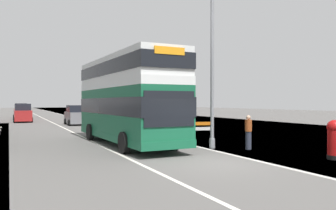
{
  "coord_description": "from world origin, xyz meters",
  "views": [
    {
      "loc": [
        -7.12,
        -11.07,
        2.36
      ],
      "look_at": [
        0.36,
        4.99,
        2.2
      ],
      "focal_mm": 36.65,
      "sensor_mm": 36.0,
      "label": 1
    }
  ],
  "objects_px": {
    "car_far_side": "(21,111)",
    "car_oncoming_near": "(76,116)",
    "red_pillar_postbox": "(334,138)",
    "car_receding_far": "(21,112)",
    "pedestrian_at_kerb": "(248,132)",
    "roadworks_barrier": "(198,129)",
    "double_decker_bus": "(126,98)",
    "car_receding_mid": "(23,113)",
    "lamppost_foreground": "(212,72)"
  },
  "relations": [
    {
      "from": "car_oncoming_near",
      "to": "car_receding_mid",
      "type": "bearing_deg",
      "value": 122.73
    },
    {
      "from": "car_far_side",
      "to": "pedestrian_at_kerb",
      "type": "bearing_deg",
      "value": -78.03
    },
    {
      "from": "double_decker_bus",
      "to": "car_far_side",
      "type": "distance_m",
      "value": 38.44
    },
    {
      "from": "red_pillar_postbox",
      "to": "pedestrian_at_kerb",
      "type": "relative_size",
      "value": 0.95
    },
    {
      "from": "double_decker_bus",
      "to": "car_oncoming_near",
      "type": "bearing_deg",
      "value": 88.77
    },
    {
      "from": "pedestrian_at_kerb",
      "to": "car_oncoming_near",
      "type": "bearing_deg",
      "value": 101.3
    },
    {
      "from": "car_far_side",
      "to": "pedestrian_at_kerb",
      "type": "relative_size",
      "value": 2.37
    },
    {
      "from": "roadworks_barrier",
      "to": "car_receding_mid",
      "type": "height_order",
      "value": "car_receding_mid"
    },
    {
      "from": "car_oncoming_near",
      "to": "pedestrian_at_kerb",
      "type": "distance_m",
      "value": 22.76
    },
    {
      "from": "lamppost_foreground",
      "to": "red_pillar_postbox",
      "type": "height_order",
      "value": "lamppost_foreground"
    },
    {
      "from": "pedestrian_at_kerb",
      "to": "car_receding_far",
      "type": "bearing_deg",
      "value": 104.22
    },
    {
      "from": "car_receding_far",
      "to": "car_far_side",
      "type": "height_order",
      "value": "car_far_side"
    },
    {
      "from": "car_oncoming_near",
      "to": "car_receding_mid",
      "type": "distance_m",
      "value": 8.95
    },
    {
      "from": "car_oncoming_near",
      "to": "car_receding_mid",
      "type": "xyz_separation_m",
      "value": [
        -4.84,
        7.53,
        0.05
      ]
    },
    {
      "from": "roadworks_barrier",
      "to": "car_oncoming_near",
      "type": "bearing_deg",
      "value": 103.66
    },
    {
      "from": "red_pillar_postbox",
      "to": "car_receding_far",
      "type": "bearing_deg",
      "value": 104.65
    },
    {
      "from": "car_far_side",
      "to": "lamppost_foreground",
      "type": "bearing_deg",
      "value": -79.58
    },
    {
      "from": "double_decker_bus",
      "to": "car_receding_mid",
      "type": "relative_size",
      "value": 2.38
    },
    {
      "from": "red_pillar_postbox",
      "to": "car_oncoming_near",
      "type": "distance_m",
      "value": 26.82
    },
    {
      "from": "car_oncoming_near",
      "to": "car_receding_far",
      "type": "height_order",
      "value": "car_receding_far"
    },
    {
      "from": "car_receding_far",
      "to": "red_pillar_postbox",
      "type": "bearing_deg",
      "value": -75.35
    },
    {
      "from": "double_decker_bus",
      "to": "pedestrian_at_kerb",
      "type": "relative_size",
      "value": 6.36
    },
    {
      "from": "red_pillar_postbox",
      "to": "car_receding_mid",
      "type": "relative_size",
      "value": 0.36
    },
    {
      "from": "car_receding_far",
      "to": "double_decker_bus",
      "type": "bearing_deg",
      "value": -82.14
    },
    {
      "from": "pedestrian_at_kerb",
      "to": "roadworks_barrier",
      "type": "bearing_deg",
      "value": 92.07
    },
    {
      "from": "double_decker_bus",
      "to": "lamppost_foreground",
      "type": "distance_m",
      "value": 5.07
    },
    {
      "from": "red_pillar_postbox",
      "to": "car_oncoming_near",
      "type": "height_order",
      "value": "car_oncoming_near"
    },
    {
      "from": "roadworks_barrier",
      "to": "car_receding_far",
      "type": "relative_size",
      "value": 0.46
    },
    {
      "from": "car_oncoming_near",
      "to": "car_receding_far",
      "type": "relative_size",
      "value": 0.98
    },
    {
      "from": "roadworks_barrier",
      "to": "car_far_side",
      "type": "distance_m",
      "value": 39.15
    },
    {
      "from": "double_decker_bus",
      "to": "car_oncoming_near",
      "type": "height_order",
      "value": "double_decker_bus"
    },
    {
      "from": "car_receding_mid",
      "to": "pedestrian_at_kerb",
      "type": "distance_m",
      "value": 31.26
    },
    {
      "from": "lamppost_foreground",
      "to": "car_far_side",
      "type": "relative_size",
      "value": 2.05
    },
    {
      "from": "car_far_side",
      "to": "car_oncoming_near",
      "type": "bearing_deg",
      "value": -77.29
    },
    {
      "from": "roadworks_barrier",
      "to": "car_receding_mid",
      "type": "relative_size",
      "value": 0.43
    },
    {
      "from": "car_receding_mid",
      "to": "car_far_side",
      "type": "height_order",
      "value": "car_far_side"
    },
    {
      "from": "car_far_side",
      "to": "roadworks_barrier",
      "type": "bearing_deg",
      "value": -76.85
    },
    {
      "from": "lamppost_foreground",
      "to": "roadworks_barrier",
      "type": "height_order",
      "value": "lamppost_foreground"
    },
    {
      "from": "car_far_side",
      "to": "car_receding_far",
      "type": "bearing_deg",
      "value": -91.45
    },
    {
      "from": "car_oncoming_near",
      "to": "car_far_side",
      "type": "xyz_separation_m",
      "value": [
        -4.61,
        20.46,
        0.06
      ]
    },
    {
      "from": "car_receding_mid",
      "to": "pedestrian_at_kerb",
      "type": "bearing_deg",
      "value": -72.69
    },
    {
      "from": "car_oncoming_near",
      "to": "car_far_side",
      "type": "distance_m",
      "value": 20.98
    },
    {
      "from": "car_receding_far",
      "to": "pedestrian_at_kerb",
      "type": "xyz_separation_m",
      "value": [
        9.23,
        -36.44,
        -0.12
      ]
    },
    {
      "from": "double_decker_bus",
      "to": "roadworks_barrier",
      "type": "bearing_deg",
      "value": 0.64
    },
    {
      "from": "red_pillar_postbox",
      "to": "car_far_side",
      "type": "xyz_separation_m",
      "value": [
        -10.38,
        46.66,
        0.12
      ]
    },
    {
      "from": "roadworks_barrier",
      "to": "double_decker_bus",
      "type": "bearing_deg",
      "value": -179.36
    },
    {
      "from": "roadworks_barrier",
      "to": "car_far_side",
      "type": "bearing_deg",
      "value": 103.15
    },
    {
      "from": "lamppost_foreground",
      "to": "car_oncoming_near",
      "type": "height_order",
      "value": "lamppost_foreground"
    },
    {
      "from": "car_oncoming_near",
      "to": "lamppost_foreground",
      "type": "bearing_deg",
      "value": -81.82
    },
    {
      "from": "red_pillar_postbox",
      "to": "roadworks_barrier",
      "type": "relative_size",
      "value": 0.84
    }
  ]
}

